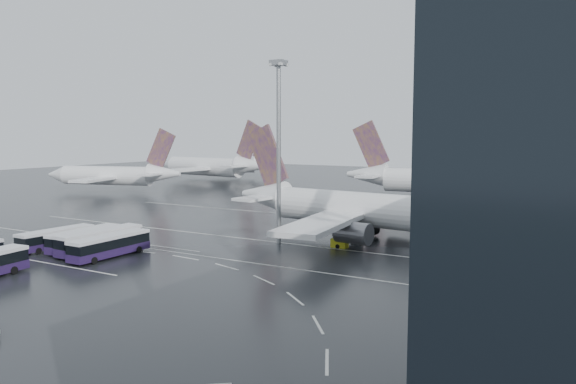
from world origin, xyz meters
The scene contains 20 objects.
ground centered at (0.00, 0.00, 0.00)m, with size 420.00×420.00×0.00m, color black.
lane_marking_near centered at (0.00, -2.00, 0.01)m, with size 120.00×0.25×0.01m, color white.
lane_marking_mid centered at (0.00, 12.00, 0.01)m, with size 120.00×0.25×0.01m, color white.
lane_marking_far centered at (0.00, 40.00, 0.01)m, with size 120.00×0.25×0.01m, color white.
bus_bay_line_south centered at (-24.00, -16.00, 0.01)m, with size 28.00×0.25×0.01m, color white.
bus_bay_line_north centered at (-24.00, 0.00, 0.01)m, with size 28.00×0.25×0.01m, color white.
airliner_main centered at (8.13, 21.34, 4.78)m, with size 56.38×49.16×19.08m.
airliner_gate_b centered at (8.95, 76.99, 5.21)m, with size 60.03×53.81×20.83m.
airliner_gate_c centered at (12.82, 124.64, 4.73)m, with size 52.94×48.98×18.91m.
jet_remote_west centered at (-85.05, 53.19, 4.88)m, with size 42.90×34.84×18.89m.
jet_remote_mid centered at (-79.57, 92.13, 5.63)m, with size 50.19×40.51×21.83m.
jet_remote_far centered at (-89.30, 115.43, 4.51)m, with size 38.40×31.35×17.47m.
bus_row_near_a centered at (-30.31, -9.08, 1.63)m, with size 3.22×12.14×2.97m.
bus_row_near_b centered at (-26.08, -7.44, 1.67)m, with size 3.82×12.57×3.05m.
bus_row_near_c centered at (-22.35, -7.65, 1.84)m, with size 3.72×13.71×3.34m.
bus_row_near_d centered at (-18.57, -9.20, 1.74)m, with size 3.18×12.88×3.16m.
floodlight_mast centered at (-3.30, 11.46, 17.97)m, with size 2.19×2.19×28.58m.
gse_cart_belly_b centered at (26.74, 34.73, 0.58)m, with size 2.13×1.26×1.16m, color slate.
gse_cart_belly_c centered at (6.47, 13.29, 0.67)m, with size 2.46×1.45×1.34m, color #CECF1B.
gse_cart_belly_d centered at (33.43, 27.56, 0.58)m, with size 2.11×1.25×1.15m, color slate.
Camera 1 is at (42.17, -63.65, 17.42)m, focal length 35.00 mm.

